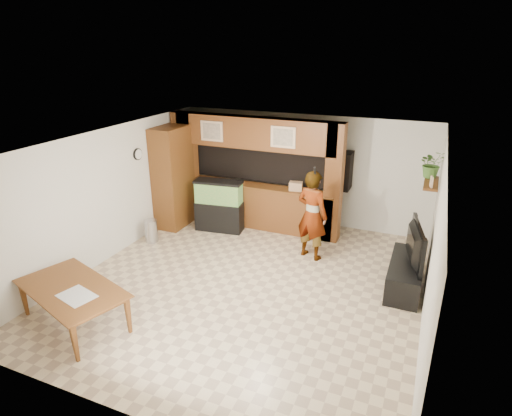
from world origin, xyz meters
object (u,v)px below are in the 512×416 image
at_px(pantry_cabinet, 173,177).
at_px(person, 312,215).
at_px(aquarium, 219,206).
at_px(television, 410,244).
at_px(dining_table, 72,307).

distance_m(pantry_cabinet, person, 3.50).
relative_size(aquarium, television, 0.98).
height_order(person, dining_table, person).
height_order(pantry_cabinet, person, pantry_cabinet).
xyz_separation_m(pantry_cabinet, television, (5.35, -0.87, -0.32)).
bearing_deg(television, aquarium, 65.86).
xyz_separation_m(pantry_cabinet, aquarium, (1.13, 0.10, -0.59)).
height_order(television, person, person).
xyz_separation_m(pantry_cabinet, person, (3.47, -0.39, -0.26)).
distance_m(aquarium, person, 2.41).
distance_m(aquarium, dining_table, 4.13).
height_order(pantry_cabinet, television, pantry_cabinet).
bearing_deg(television, dining_table, 112.88).
distance_m(pantry_cabinet, television, 5.43).
height_order(aquarium, person, person).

